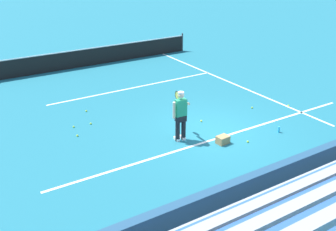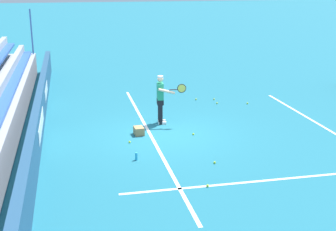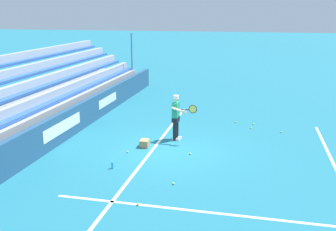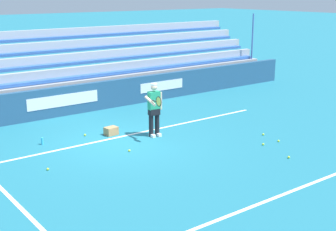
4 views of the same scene
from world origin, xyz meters
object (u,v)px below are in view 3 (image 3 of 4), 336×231
(tennis_player, at_px, (176,117))
(tennis_ball_by_box, at_px, (190,154))
(tennis_ball_far_right, at_px, (253,124))
(tennis_ball_on_baseline, at_px, (236,122))
(water_bottle, at_px, (112,165))
(tennis_ball_near_player, at_px, (281,132))
(ball_box_cardboard, at_px, (145,143))
(tennis_ball_toward_net, at_px, (127,152))
(tennis_ball_midcourt, at_px, (173,184))
(tennis_ball_far_left, at_px, (251,128))
(tennis_ball_stray_back, at_px, (138,204))

(tennis_player, bearing_deg, tennis_ball_by_box, 28.39)
(tennis_player, relative_size, tennis_ball_far_right, 25.98)
(tennis_ball_far_right, bearing_deg, tennis_player, -46.13)
(tennis_ball_on_baseline, bearing_deg, water_bottle, -29.47)
(tennis_ball_near_player, height_order, water_bottle, water_bottle)
(ball_box_cardboard, bearing_deg, water_bottle, -10.54)
(tennis_ball_far_right, distance_m, tennis_ball_toward_net, 6.12)
(tennis_ball_midcourt, bearing_deg, tennis_ball_far_right, 162.63)
(tennis_player, xyz_separation_m, tennis_ball_by_box, (1.46, 0.79, -0.86))
(ball_box_cardboard, bearing_deg, tennis_ball_near_player, 120.05)
(tennis_ball_near_player, bearing_deg, water_bottle, -46.64)
(tennis_ball_midcourt, relative_size, tennis_ball_on_baseline, 1.00)
(tennis_ball_on_baseline, bearing_deg, tennis_player, -35.99)
(tennis_ball_by_box, height_order, water_bottle, water_bottle)
(ball_box_cardboard, distance_m, water_bottle, 2.21)
(tennis_player, height_order, ball_box_cardboard, tennis_player)
(tennis_player, xyz_separation_m, water_bottle, (3.21, -1.36, -0.78))
(tennis_ball_midcourt, bearing_deg, water_bottle, -109.01)
(tennis_player, xyz_separation_m, tennis_ball_on_baseline, (-2.84, 2.06, -0.86))
(tennis_ball_far_right, bearing_deg, tennis_ball_far_left, -6.57)
(ball_box_cardboard, distance_m, tennis_ball_near_player, 5.65)
(tennis_ball_stray_back, relative_size, tennis_ball_toward_net, 1.00)
(tennis_ball_on_baseline, height_order, tennis_ball_stray_back, same)
(tennis_player, xyz_separation_m, tennis_ball_toward_net, (1.78, -1.36, -0.86))
(tennis_ball_far_right, bearing_deg, water_bottle, -35.17)
(tennis_ball_by_box, bearing_deg, tennis_ball_on_baseline, 163.50)
(ball_box_cardboard, distance_m, tennis_ball_stray_back, 4.42)
(tennis_ball_far_right, relative_size, water_bottle, 0.30)
(tennis_ball_by_box, xyz_separation_m, water_bottle, (1.75, -2.15, 0.08))
(tennis_ball_on_baseline, height_order, tennis_ball_near_player, same)
(tennis_ball_stray_back, bearing_deg, water_bottle, -145.18)
(tennis_ball_stray_back, distance_m, tennis_ball_far_left, 7.86)
(tennis_ball_far_right, height_order, tennis_ball_by_box, same)
(tennis_player, height_order, tennis_ball_midcourt, tennis_player)
(tennis_ball_far_right, bearing_deg, tennis_ball_by_box, -25.90)
(tennis_ball_on_baseline, relative_size, tennis_ball_near_player, 1.00)
(tennis_ball_on_baseline, xyz_separation_m, tennis_ball_near_player, (1.05, 1.88, 0.00))
(tennis_ball_far_right, distance_m, tennis_ball_far_left, 0.62)
(tennis_ball_midcourt, bearing_deg, tennis_ball_toward_net, -135.85)
(tennis_ball_by_box, relative_size, tennis_ball_near_player, 1.00)
(tennis_player, height_order, tennis_ball_far_left, tennis_player)
(tennis_player, relative_size, tennis_ball_by_box, 25.98)
(tennis_player, xyz_separation_m, tennis_ball_near_player, (-1.79, 3.94, -0.86))
(ball_box_cardboard, bearing_deg, tennis_ball_far_left, 130.23)
(tennis_ball_far_right, xyz_separation_m, tennis_ball_far_left, (0.62, -0.07, 0.00))
(tennis_ball_by_box, relative_size, water_bottle, 0.30)
(ball_box_cardboard, relative_size, water_bottle, 1.82)
(tennis_ball_stray_back, bearing_deg, ball_box_cardboard, -166.02)
(tennis_player, bearing_deg, tennis_ball_midcourt, 10.58)
(tennis_player, height_order, tennis_ball_stray_back, tennis_player)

